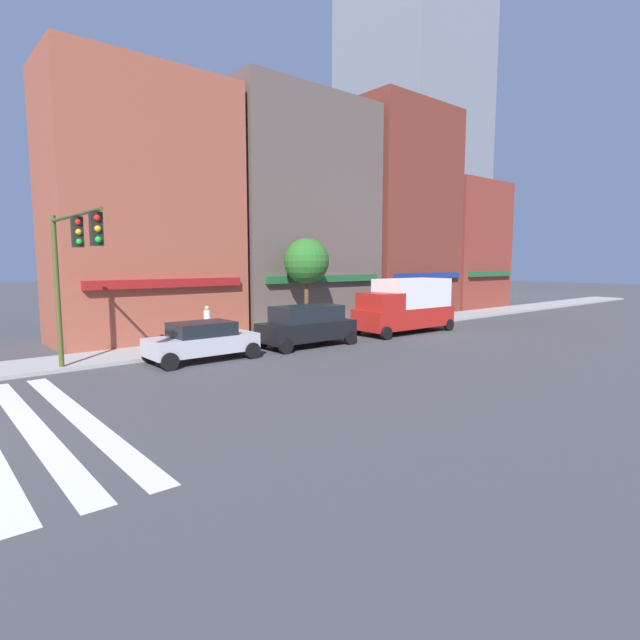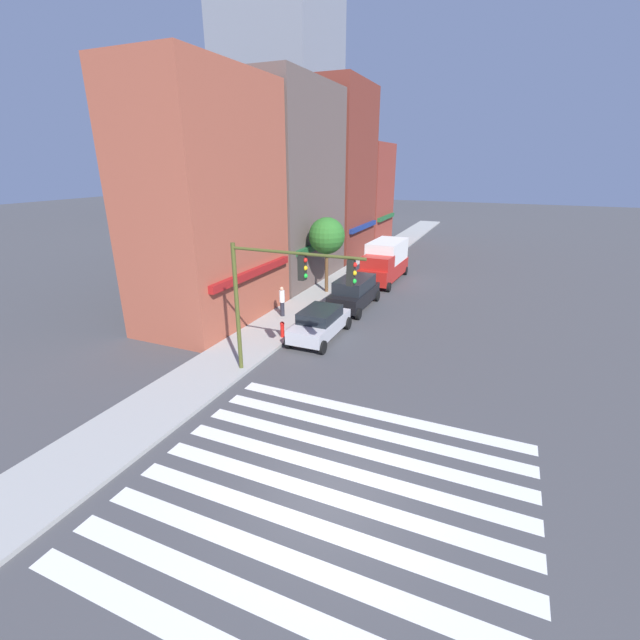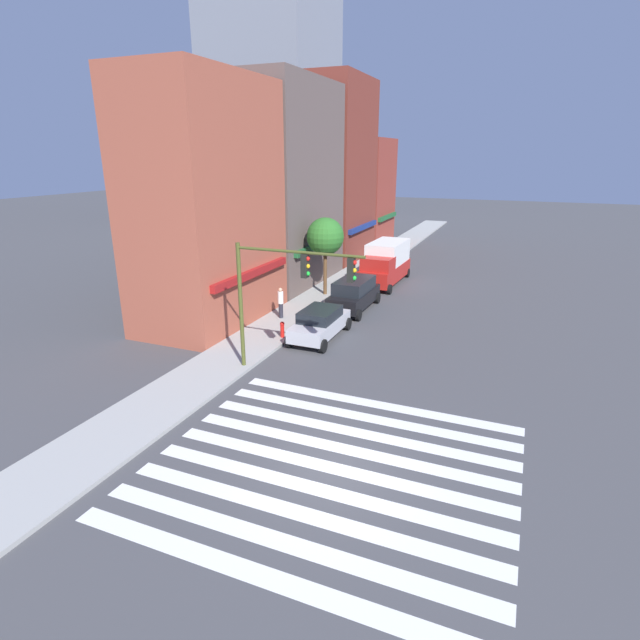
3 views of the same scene
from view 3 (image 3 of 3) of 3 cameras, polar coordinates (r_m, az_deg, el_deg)
ground_plane at (r=15.93m, az=1.43°, el=-16.55°), size 200.00×200.00×0.00m
sidewalk_left at (r=19.46m, az=-20.01°, el=-10.53°), size 120.00×3.00×0.15m
crosswalk_stripes at (r=15.93m, az=1.43°, el=-16.53°), size 9.50×10.80×0.01m
storefront_row at (r=39.48m, az=-1.70°, el=15.02°), size 35.69×5.30×15.31m
traffic_signal at (r=20.43m, az=-4.04°, el=4.29°), size 0.32×5.64×5.65m
sedan_silver at (r=25.76m, az=0.00°, el=-0.33°), size 4.41×2.02×1.59m
suv_black at (r=30.56m, az=3.90°, el=3.03°), size 4.72×2.12×1.94m
box_truck_red at (r=37.07m, az=7.50°, el=6.54°), size 6.25×2.42×3.04m
pedestrian_white_shirt at (r=28.65m, az=-4.52°, el=2.05°), size 0.32×0.32×1.77m
fire_hydrant at (r=25.68m, az=-4.34°, el=-0.99°), size 0.24×0.24×0.84m
street_tree at (r=32.92m, az=0.61°, el=9.49°), size 2.44×2.44×5.11m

